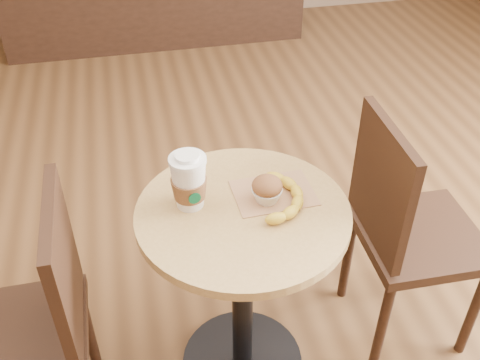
{
  "coord_description": "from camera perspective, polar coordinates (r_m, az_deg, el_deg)",
  "views": [
    {
      "loc": [
        -0.26,
        -1.09,
        1.82
      ],
      "look_at": [
        0.01,
        0.16,
        0.83
      ],
      "focal_mm": 42.0,
      "sensor_mm": 36.0,
      "label": 1
    }
  ],
  "objects": [
    {
      "name": "cafe_table",
      "position": [
        1.8,
        0.27,
        -8.94
      ],
      "size": [
        0.63,
        0.63,
        0.75
      ],
      "color": "black",
      "rests_on": "ground"
    },
    {
      "name": "chair_left",
      "position": [
        1.75,
        -20.12,
        -13.78
      ],
      "size": [
        0.41,
        0.41,
        0.93
      ],
      "rotation": [
        0.0,
        0.0,
        -1.56
      ],
      "color": "black",
      "rests_on": "ground"
    },
    {
      "name": "chair_right",
      "position": [
        2.01,
        16.42,
        -4.7
      ],
      "size": [
        0.42,
        0.42,
        0.93
      ],
      "rotation": [
        0.0,
        0.0,
        1.55
      ],
      "color": "black",
      "rests_on": "ground"
    },
    {
      "name": "kraft_bag",
      "position": [
        1.7,
        3.44,
        -1.31
      ],
      "size": [
        0.25,
        0.19,
        0.0
      ],
      "primitive_type": "cube",
      "rotation": [
        0.0,
        0.0,
        0.04
      ],
      "color": "#A4744F",
      "rests_on": "cafe_table"
    },
    {
      "name": "coffee_cup",
      "position": [
        1.61,
        -5.21,
        -0.29
      ],
      "size": [
        0.11,
        0.11,
        0.18
      ],
      "rotation": [
        0.0,
        0.0,
        0.16
      ],
      "color": "white",
      "rests_on": "cafe_table"
    },
    {
      "name": "muffin",
      "position": [
        1.64,
        2.76,
        -0.96
      ],
      "size": [
        0.09,
        0.09,
        0.08
      ],
      "color": "silver",
      "rests_on": "kraft_bag"
    },
    {
      "name": "banana",
      "position": [
        1.66,
        4.35,
        -1.64
      ],
      "size": [
        0.23,
        0.29,
        0.03
      ],
      "primitive_type": null,
      "rotation": [
        0.0,
        0.0,
        -0.34
      ],
      "color": "gold",
      "rests_on": "kraft_bag"
    }
  ]
}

